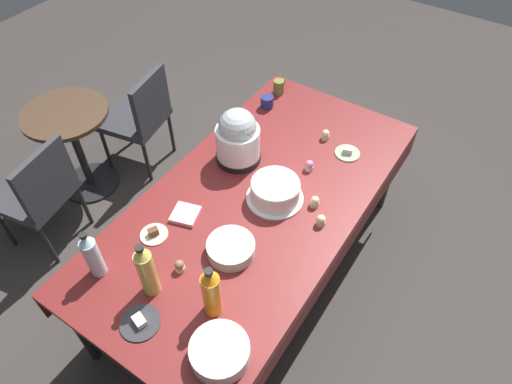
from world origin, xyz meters
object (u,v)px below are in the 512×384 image
(soda_bottle_ginger_ale, at_px, (147,271))
(round_cafe_table, at_px, (73,136))
(dessert_plate_cream, at_px, (154,234))
(glass_salad_bowl, at_px, (231,248))
(coffee_mug_navy, at_px, (267,102))
(cupcake_rose, at_px, (326,135))
(cupcake_berry, at_px, (246,120))
(coffee_mug_olive, at_px, (279,86))
(potluck_table, at_px, (256,205))
(cupcake_vanilla, at_px, (321,221))
(maroon_chair_right, at_px, (141,115))
(frosted_layer_cake, at_px, (275,191))
(slow_cooker, at_px, (238,138))
(cupcake_cocoa, at_px, (180,266))
(cupcake_lemon, at_px, (309,166))
(ceramic_snack_bowl, at_px, (220,352))
(soda_bottle_orange_juice, at_px, (211,292))
(cupcake_mint, at_px, (315,202))
(maroon_chair_left, at_px, (39,191))
(soda_bottle_water, at_px, (92,255))
(dessert_plate_sage, at_px, (348,152))
(dessert_plate_charcoal, at_px, (140,322))

(soda_bottle_ginger_ale, bearing_deg, round_cafe_table, 64.32)
(soda_bottle_ginger_ale, bearing_deg, dessert_plate_cream, 40.71)
(dessert_plate_cream, bearing_deg, glass_salad_bowl, -71.46)
(coffee_mug_navy, bearing_deg, cupcake_rose, -98.96)
(cupcake_berry, bearing_deg, coffee_mug_olive, 0.05)
(glass_salad_bowl, bearing_deg, potluck_table, 14.52)
(glass_salad_bowl, distance_m, cupcake_vanilla, 0.50)
(glass_salad_bowl, distance_m, maroon_chair_right, 1.66)
(frosted_layer_cake, xyz_separation_m, cupcake_berry, (0.46, 0.51, -0.03))
(potluck_table, xyz_separation_m, maroon_chair_right, (0.41, 1.34, -0.20))
(maroon_chair_right, bearing_deg, cupcake_rose, -80.00)
(slow_cooker, xyz_separation_m, cupcake_rose, (0.46, -0.35, -0.14))
(cupcake_cocoa, bearing_deg, cupcake_lemon, -11.04)
(coffee_mug_navy, height_order, maroon_chair_right, maroon_chair_right)
(potluck_table, distance_m, cupcake_berry, 0.67)
(ceramic_snack_bowl, distance_m, dessert_plate_cream, 0.75)
(glass_salad_bowl, height_order, coffee_mug_olive, coffee_mug_olive)
(cupcake_lemon, xyz_separation_m, cupcake_berry, (0.15, 0.56, 0.00))
(potluck_table, bearing_deg, cupcake_cocoa, 175.16)
(glass_salad_bowl, xyz_separation_m, cupcake_rose, (1.04, 0.01, -0.00))
(maroon_chair_right, bearing_deg, potluck_table, -107.22)
(soda_bottle_orange_juice, relative_size, round_cafe_table, 0.45)
(cupcake_mint, bearing_deg, maroon_chair_left, 112.23)
(slow_cooker, relative_size, soda_bottle_water, 1.19)
(slow_cooker, relative_size, cupcake_lemon, 5.32)
(cupcake_rose, xyz_separation_m, maroon_chair_right, (-0.25, 1.43, -0.29))
(frosted_layer_cake, distance_m, cupcake_lemon, 0.31)
(dessert_plate_sage, bearing_deg, dessert_plate_charcoal, 169.35)
(dessert_plate_charcoal, height_order, cupcake_rose, cupcake_rose)
(cupcake_lemon, bearing_deg, soda_bottle_orange_juice, -175.84)
(frosted_layer_cake, bearing_deg, coffee_mug_olive, 30.25)
(cupcake_lemon, xyz_separation_m, coffee_mug_navy, (0.38, 0.54, 0.01))
(coffee_mug_navy, bearing_deg, glass_salad_bowl, -156.07)
(slow_cooker, bearing_deg, maroon_chair_left, 124.85)
(round_cafe_table, bearing_deg, potluck_table, -88.16)
(frosted_layer_cake, bearing_deg, round_cafe_table, 93.65)
(potluck_table, relative_size, coffee_mug_navy, 17.56)
(ceramic_snack_bowl, distance_m, maroon_chair_right, 2.14)
(glass_salad_bowl, relative_size, cupcake_berry, 3.65)
(maroon_chair_right, height_order, round_cafe_table, maroon_chair_right)
(soda_bottle_water, bearing_deg, dessert_plate_cream, -13.17)
(ceramic_snack_bowl, xyz_separation_m, cupcake_berry, (1.35, 0.79, -0.01))
(cupcake_mint, bearing_deg, coffee_mug_navy, 48.92)
(potluck_table, relative_size, cupcake_lemon, 32.59)
(maroon_chair_right, bearing_deg, soda_bottle_orange_juice, -125.14)
(frosted_layer_cake, height_order, soda_bottle_water, soda_bottle_water)
(dessert_plate_sage, relative_size, cupcake_vanilla, 2.31)
(dessert_plate_sage, relative_size, round_cafe_table, 0.22)
(frosted_layer_cake, relative_size, soda_bottle_ginger_ale, 0.94)
(ceramic_snack_bowl, bearing_deg, cupcake_cocoa, 60.43)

